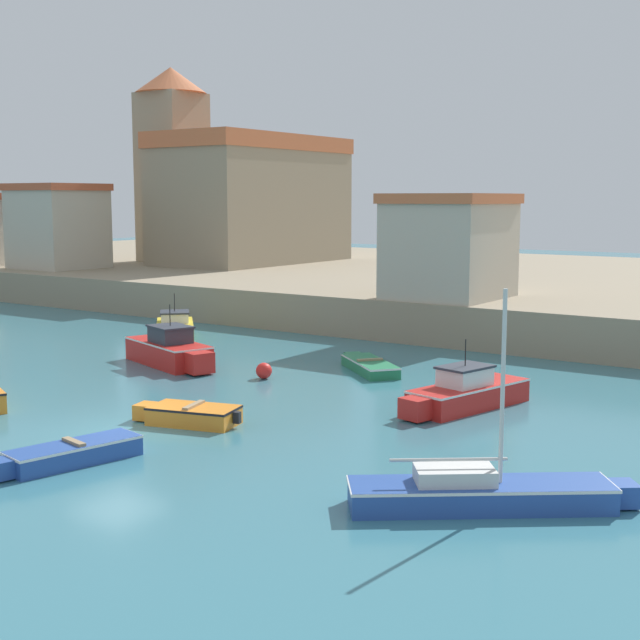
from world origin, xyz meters
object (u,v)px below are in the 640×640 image
at_px(sailboat_blue_4, 483,492).
at_px(dinghy_orange_1, 190,414).
at_px(harbor_shed_mid_row, 58,226).
at_px(motorboat_red_0, 466,393).
at_px(motorboat_red_2, 170,350).
at_px(motorboat_yellow_8, 175,328).
at_px(mooring_buoy, 264,371).
at_px(church, 237,191).
at_px(dinghy_green_5, 369,365).
at_px(dinghy_blue_6, 70,453).
at_px(harbor_shed_far_end, 450,246).

bearing_deg(sailboat_blue_4, dinghy_orange_1, 170.02).
distance_m(sailboat_blue_4, harbor_shed_mid_row, 50.40).
bearing_deg(motorboat_red_0, motorboat_red_2, 179.66).
relative_size(motorboat_yellow_8, harbor_shed_mid_row, 0.76).
bearing_deg(mooring_buoy, church, 131.34).
bearing_deg(sailboat_blue_4, dinghy_green_5, 130.59).
height_order(dinghy_blue_6, motorboat_yellow_8, motorboat_yellow_8).
relative_size(motorboat_yellow_8, harbor_shed_far_end, 0.74).
bearing_deg(motorboat_yellow_8, harbor_shed_mid_row, 154.52).
bearing_deg(harbor_shed_far_end, sailboat_blue_4, -61.79).
bearing_deg(dinghy_orange_1, church, 127.74).
bearing_deg(mooring_buoy, motorboat_red_0, -0.40).
relative_size(dinghy_orange_1, sailboat_blue_4, 0.60).
bearing_deg(harbor_shed_far_end, harbor_shed_mid_row, 177.05).
xyz_separation_m(dinghy_orange_1, dinghy_blue_6, (0.31, -4.99, -0.01)).
height_order(motorboat_yellow_8, harbor_shed_far_end, harbor_shed_far_end).
relative_size(sailboat_blue_4, mooring_buoy, 9.34).
bearing_deg(harbor_shed_mid_row, motorboat_red_2, -30.69).
height_order(dinghy_orange_1, church, church).
xyz_separation_m(motorboat_red_0, church, (-32.67, 27.31, 7.05)).
bearing_deg(motorboat_red_0, harbor_shed_mid_row, 158.76).
bearing_deg(sailboat_blue_4, motorboat_red_2, 154.31).
height_order(sailboat_blue_4, harbor_shed_mid_row, harbor_shed_mid_row).
bearing_deg(dinghy_orange_1, dinghy_blue_6, -86.48).
xyz_separation_m(sailboat_blue_4, mooring_buoy, (-13.27, 8.80, -0.08)).
height_order(motorboat_red_2, dinghy_blue_6, motorboat_red_2).
bearing_deg(dinghy_orange_1, motorboat_yellow_8, 135.24).
relative_size(motorboat_red_0, church, 0.35).
distance_m(motorboat_red_2, church, 33.88).
distance_m(dinghy_orange_1, motorboat_yellow_8, 17.34).
bearing_deg(harbor_shed_mid_row, harbor_shed_far_end, -2.95).
bearing_deg(church, dinghy_green_5, -41.60).
height_order(dinghy_blue_6, harbor_shed_far_end, harbor_shed_far_end).
bearing_deg(motorboat_yellow_8, dinghy_orange_1, -44.76).
height_order(dinghy_orange_1, motorboat_red_2, motorboat_red_2).
relative_size(motorboat_yellow_8, mooring_buoy, 7.21).
distance_m(dinghy_orange_1, dinghy_blue_6, 5.00).
height_order(dinghy_blue_6, mooring_buoy, mooring_buoy).
bearing_deg(dinghy_green_5, harbor_shed_far_end, 97.78).
xyz_separation_m(dinghy_orange_1, dinghy_green_5, (0.15, 10.54, -0.06)).
height_order(dinghy_orange_1, dinghy_blue_6, dinghy_orange_1).
bearing_deg(dinghy_green_5, sailboat_blue_4, -49.41).
distance_m(motorboat_red_0, motorboat_red_2, 13.76).
bearing_deg(motorboat_red_2, harbor_shed_far_end, 65.13).
distance_m(motorboat_red_2, motorboat_yellow_8, 7.14).
distance_m(motorboat_red_0, dinghy_orange_1, 9.26).
relative_size(dinghy_green_5, mooring_buoy, 6.26).
bearing_deg(mooring_buoy, motorboat_red_2, 179.77).
bearing_deg(motorboat_red_2, church, 124.78).
height_order(motorboat_red_0, sailboat_blue_4, sailboat_blue_4).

